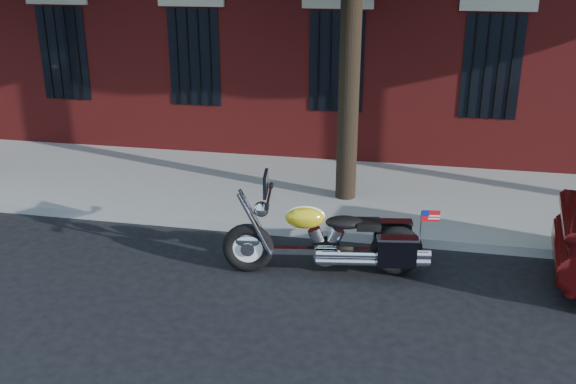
# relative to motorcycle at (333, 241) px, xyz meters

# --- Properties ---
(ground) EXTENTS (120.00, 120.00, 0.00)m
(ground) POSITION_rel_motorcycle_xyz_m (-0.64, -0.19, -0.50)
(ground) COLOR black
(ground) RESTS_ON ground
(curb) EXTENTS (40.00, 0.16, 0.15)m
(curb) POSITION_rel_motorcycle_xyz_m (-0.64, 1.19, -0.42)
(curb) COLOR gray
(curb) RESTS_ON ground
(sidewalk) EXTENTS (40.00, 3.60, 0.15)m
(sidewalk) POSITION_rel_motorcycle_xyz_m (-0.64, 3.07, -0.42)
(sidewalk) COLOR gray
(sidewalk) RESTS_ON ground
(motorcycle) EXTENTS (2.95, 1.10, 1.47)m
(motorcycle) POSITION_rel_motorcycle_xyz_m (0.00, 0.00, 0.00)
(motorcycle) COLOR black
(motorcycle) RESTS_ON ground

